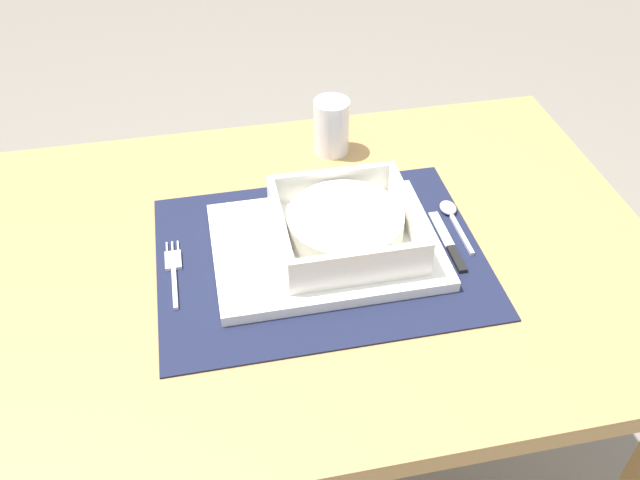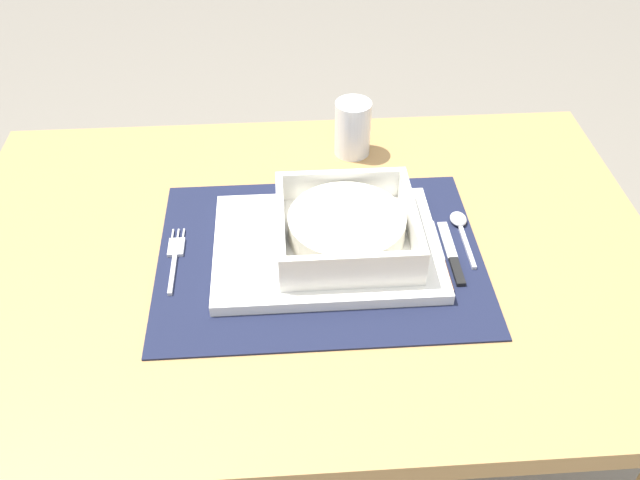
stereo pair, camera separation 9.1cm
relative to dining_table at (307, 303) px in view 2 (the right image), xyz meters
The scene contains 9 objects.
dining_table is the anchor object (origin of this frame).
placemat 0.11m from the dining_table, 39.04° to the right, with size 0.45×0.34×0.00m, color #191E38.
serving_plate 0.12m from the dining_table, 14.79° to the right, with size 0.31×0.23×0.02m, color white.
porridge_bowl 0.16m from the dining_table, ahead, with size 0.19×0.19×0.05m.
fork 0.21m from the dining_table, behind, with size 0.02×0.13×0.00m.
spoon 0.25m from the dining_table, ahead, with size 0.02×0.12×0.01m.
butter_knife 0.23m from the dining_table, ahead, with size 0.01×0.13×0.01m.
bread_knife 0.22m from the dining_table, 12.44° to the right, with size 0.01×0.14×0.01m.
drinking_glass 0.30m from the dining_table, 69.54° to the left, with size 0.06×0.06×0.09m.
Camera 2 is at (-0.03, -0.70, 1.37)m, focal length 37.78 mm.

